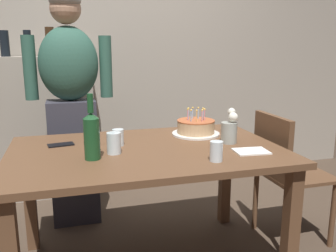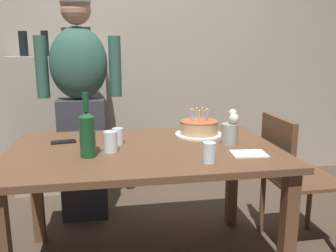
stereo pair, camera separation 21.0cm
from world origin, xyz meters
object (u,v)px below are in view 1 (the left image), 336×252
object	(u,v)px
napkin_stack	(251,151)
person_man_bearded	(71,107)
water_glass_near	(216,151)
dining_chair	(284,167)
birthday_cake	(196,128)
water_glass_far	(118,137)
water_glass_side	(114,143)
wine_bottle	(92,135)
cell_phone	(61,145)
flower_vase	(230,129)

from	to	relation	value
napkin_stack	person_man_bearded	xyz separation A→B (m)	(-0.92, 0.97, 0.13)
water_glass_near	person_man_bearded	xyz separation A→B (m)	(-0.67, 1.06, 0.08)
person_man_bearded	dining_chair	world-z (taller)	person_man_bearded
birthday_cake	dining_chair	size ratio (longest dim) A/B	0.35
water_glass_far	water_glass_side	distance (m)	0.16
water_glass_near	wine_bottle	world-z (taller)	wine_bottle
water_glass_near	water_glass_side	distance (m)	0.54
cell_phone	person_man_bearded	size ratio (longest dim) A/B	0.09
water_glass_side	flower_vase	world-z (taller)	flower_vase
birthday_cake	napkin_stack	world-z (taller)	birthday_cake
water_glass_far	wine_bottle	size ratio (longest dim) A/B	0.29
water_glass_side	dining_chair	xyz separation A→B (m)	(1.13, 0.12, -0.28)
water_glass_near	napkin_stack	xyz separation A→B (m)	(0.25, 0.09, -0.05)
water_glass_far	dining_chair	xyz separation A→B (m)	(1.08, -0.04, -0.27)
birthday_cake	water_glass_far	bearing A→B (deg)	-166.39
cell_phone	person_man_bearded	xyz separation A→B (m)	(0.08, 0.55, 0.13)
person_man_bearded	wine_bottle	bearing A→B (deg)	95.52
water_glass_near	water_glass_side	bearing A→B (deg)	150.34
flower_vase	dining_chair	world-z (taller)	flower_vase
water_glass_far	wine_bottle	distance (m)	0.28
wine_bottle	flower_vase	world-z (taller)	wine_bottle
water_glass_side	person_man_bearded	size ratio (longest dim) A/B	0.07
water_glass_near	cell_phone	world-z (taller)	water_glass_near
water_glass_near	cell_phone	bearing A→B (deg)	145.47
napkin_stack	person_man_bearded	world-z (taller)	person_man_bearded
napkin_stack	dining_chair	world-z (taller)	dining_chair
dining_chair	napkin_stack	bearing A→B (deg)	125.35
water_glass_side	dining_chair	world-z (taller)	dining_chair
wine_bottle	napkin_stack	distance (m)	0.85
dining_chair	water_glass_side	bearing A→B (deg)	95.89
wine_bottle	person_man_bearded	xyz separation A→B (m)	(-0.08, 0.86, 0.01)
napkin_stack	water_glass_side	bearing A→B (deg)	166.31
person_man_bearded	flower_vase	bearing A→B (deg)	139.36
person_man_bearded	water_glass_side	bearing A→B (deg)	104.16
water_glass_side	napkin_stack	world-z (taller)	water_glass_side
birthday_cake	water_glass_near	world-z (taller)	birthday_cake
cell_phone	water_glass_far	bearing A→B (deg)	-25.65
birthday_cake	water_glass_side	world-z (taller)	birthday_cake
water_glass_far	cell_phone	distance (m)	0.34
water_glass_side	wine_bottle	world-z (taller)	wine_bottle
birthday_cake	flower_vase	distance (m)	0.28
flower_vase	person_man_bearded	distance (m)	1.17
wine_bottle	cell_phone	size ratio (longest dim) A/B	2.31
water_glass_side	water_glass_far	bearing A→B (deg)	73.95
cell_phone	flower_vase	world-z (taller)	flower_vase
water_glass_far	dining_chair	distance (m)	1.12
wine_bottle	dining_chair	distance (m)	1.31
cell_phone	napkin_stack	xyz separation A→B (m)	(0.99, -0.42, 0.00)
wine_bottle	napkin_stack	size ratio (longest dim) A/B	1.85
water_glass_near	wine_bottle	bearing A→B (deg)	161.16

